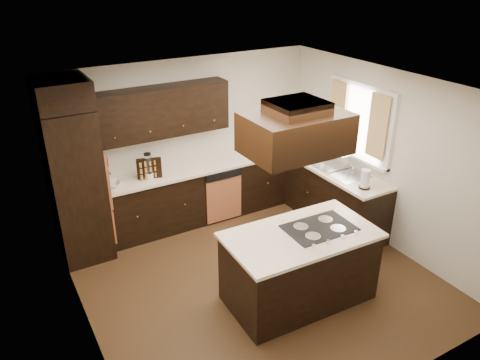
# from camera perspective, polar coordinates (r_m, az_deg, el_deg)

# --- Properties ---
(floor) EXTENTS (4.20, 4.20, 0.02)m
(floor) POSITION_cam_1_polar(r_m,az_deg,el_deg) (6.27, 1.98, -11.90)
(floor) COLOR brown
(floor) RESTS_ON ground
(ceiling) EXTENTS (4.20, 4.20, 0.02)m
(ceiling) POSITION_cam_1_polar(r_m,az_deg,el_deg) (5.15, 2.41, 11.02)
(ceiling) COLOR white
(ceiling) RESTS_ON ground
(wall_back) EXTENTS (4.20, 0.02, 2.50)m
(wall_back) POSITION_cam_1_polar(r_m,az_deg,el_deg) (7.32, -6.61, 4.94)
(wall_back) COLOR beige
(wall_back) RESTS_ON ground
(wall_front) EXTENTS (4.20, 0.02, 2.50)m
(wall_front) POSITION_cam_1_polar(r_m,az_deg,el_deg) (4.24, 17.80, -12.80)
(wall_front) COLOR beige
(wall_front) RESTS_ON ground
(wall_left) EXTENTS (0.02, 4.20, 2.50)m
(wall_left) POSITION_cam_1_polar(r_m,az_deg,el_deg) (4.95, -19.22, -7.02)
(wall_left) COLOR beige
(wall_left) RESTS_ON ground
(wall_right) EXTENTS (0.02, 4.20, 2.50)m
(wall_right) POSITION_cam_1_polar(r_m,az_deg,el_deg) (6.86, 17.34, 2.48)
(wall_right) COLOR beige
(wall_right) RESTS_ON ground
(oven_column) EXTENTS (0.65, 0.75, 2.12)m
(oven_column) POSITION_cam_1_polar(r_m,az_deg,el_deg) (6.58, -19.32, -0.62)
(oven_column) COLOR black
(oven_column) RESTS_ON floor
(wall_oven_face) EXTENTS (0.05, 0.62, 0.78)m
(wall_oven_face) POSITION_cam_1_polar(r_m,az_deg,el_deg) (6.61, -16.46, 0.50)
(wall_oven_face) COLOR #BA6841
(wall_oven_face) RESTS_ON oven_column
(base_cabinets_back) EXTENTS (2.93, 0.60, 0.88)m
(base_cabinets_back) POSITION_cam_1_polar(r_m,az_deg,el_deg) (7.39, -5.08, -1.62)
(base_cabinets_back) COLOR black
(base_cabinets_back) RESTS_ON floor
(base_cabinets_right) EXTENTS (0.60, 2.40, 0.88)m
(base_cabinets_right) POSITION_cam_1_polar(r_m,az_deg,el_deg) (7.57, 10.08, -1.26)
(base_cabinets_right) COLOR black
(base_cabinets_right) RESTS_ON floor
(countertop_back) EXTENTS (2.93, 0.63, 0.04)m
(countertop_back) POSITION_cam_1_polar(r_m,az_deg,el_deg) (7.19, -5.17, 1.60)
(countertop_back) COLOR #FBE8CD
(countertop_back) RESTS_ON base_cabinets_back
(countertop_right) EXTENTS (0.63, 2.40, 0.04)m
(countertop_right) POSITION_cam_1_polar(r_m,az_deg,el_deg) (7.37, 10.26, 1.91)
(countertop_right) COLOR #FBE8CD
(countertop_right) RESTS_ON base_cabinets_right
(upper_cabinets) EXTENTS (2.00, 0.34, 0.72)m
(upper_cabinets) POSITION_cam_1_polar(r_m,az_deg,el_deg) (6.83, -9.55, 8.23)
(upper_cabinets) COLOR black
(upper_cabinets) RESTS_ON wall_back
(dishwasher_front) EXTENTS (0.60, 0.05, 0.72)m
(dishwasher_front) POSITION_cam_1_polar(r_m,az_deg,el_deg) (7.29, -1.99, -2.32)
(dishwasher_front) COLOR #BA6841
(dishwasher_front) RESTS_ON floor
(window_frame) EXTENTS (0.06, 1.32, 1.12)m
(window_frame) POSITION_cam_1_polar(r_m,az_deg,el_deg) (7.05, 14.34, 6.96)
(window_frame) COLOR white
(window_frame) RESTS_ON wall_right
(window_pane) EXTENTS (0.00, 1.20, 1.00)m
(window_pane) POSITION_cam_1_polar(r_m,az_deg,el_deg) (7.07, 14.50, 6.99)
(window_pane) COLOR white
(window_pane) RESTS_ON wall_right
(curtain_left) EXTENTS (0.02, 0.34, 0.90)m
(curtain_left) POSITION_cam_1_polar(r_m,az_deg,el_deg) (6.72, 16.45, 6.24)
(curtain_left) COLOR #F4E5B1
(curtain_left) RESTS_ON wall_right
(curtain_right) EXTENTS (0.02, 0.34, 0.90)m
(curtain_right) POSITION_cam_1_polar(r_m,az_deg,el_deg) (7.29, 11.77, 8.23)
(curtain_right) COLOR #F4E5B1
(curtain_right) RESTS_ON wall_right
(sink_rim) EXTENTS (0.52, 0.84, 0.01)m
(sink_rim) POSITION_cam_1_polar(r_m,az_deg,el_deg) (7.13, 12.14, 1.13)
(sink_rim) COLOR silver
(sink_rim) RESTS_ON countertop_right
(island) EXTENTS (1.73, 0.98, 0.88)m
(island) POSITION_cam_1_polar(r_m,az_deg,el_deg) (5.73, 7.20, -10.59)
(island) COLOR black
(island) RESTS_ON floor
(island_top) EXTENTS (1.79, 1.04, 0.04)m
(island_top) POSITION_cam_1_polar(r_m,az_deg,el_deg) (5.47, 7.46, -6.68)
(island_top) COLOR #FBE8CD
(island_top) RESTS_ON island
(cooktop) EXTENTS (0.82, 0.56, 0.01)m
(cooktop) POSITION_cam_1_polar(r_m,az_deg,el_deg) (5.59, 9.65, -5.76)
(cooktop) COLOR black
(cooktop) RESTS_ON island_top
(range_hood) EXTENTS (1.05, 0.72, 0.42)m
(range_hood) POSITION_cam_1_polar(r_m,az_deg,el_deg) (4.87, 6.79, 5.71)
(range_hood) COLOR black
(range_hood) RESTS_ON ceiling
(hood_duct) EXTENTS (0.55, 0.50, 0.13)m
(hood_duct) POSITION_cam_1_polar(r_m,az_deg,el_deg) (4.79, 6.96, 8.81)
(hood_duct) COLOR black
(hood_duct) RESTS_ON ceiling
(blender_base) EXTENTS (0.15, 0.15, 0.10)m
(blender_base) POSITION_cam_1_polar(r_m,az_deg,el_deg) (6.85, -11.01, 0.63)
(blender_base) COLOR silver
(blender_base) RESTS_ON countertop_back
(blender_pitcher) EXTENTS (0.13, 0.13, 0.26)m
(blender_pitcher) POSITION_cam_1_polar(r_m,az_deg,el_deg) (6.78, -11.14, 2.01)
(blender_pitcher) COLOR silver
(blender_pitcher) RESTS_ON blender_base
(spice_rack) EXTENTS (0.36, 0.19, 0.29)m
(spice_rack) POSITION_cam_1_polar(r_m,az_deg,el_deg) (6.82, -11.01, 1.41)
(spice_rack) COLOR black
(spice_rack) RESTS_ON countertop_back
(mixing_bowl) EXTENTS (0.31, 0.31, 0.06)m
(mixing_bowl) POSITION_cam_1_polar(r_m,az_deg,el_deg) (6.72, -15.46, -0.54)
(mixing_bowl) COLOR white
(mixing_bowl) RESTS_ON countertop_back
(soap_bottle) EXTENTS (0.09, 0.09, 0.19)m
(soap_bottle) POSITION_cam_1_polar(r_m,az_deg,el_deg) (7.38, 9.87, 2.95)
(soap_bottle) COLOR white
(soap_bottle) RESTS_ON countertop_right
(paper_towel) EXTENTS (0.15, 0.15, 0.27)m
(paper_towel) POSITION_cam_1_polar(r_m,az_deg,el_deg) (6.61, 15.02, 0.09)
(paper_towel) COLOR white
(paper_towel) RESTS_ON countertop_right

